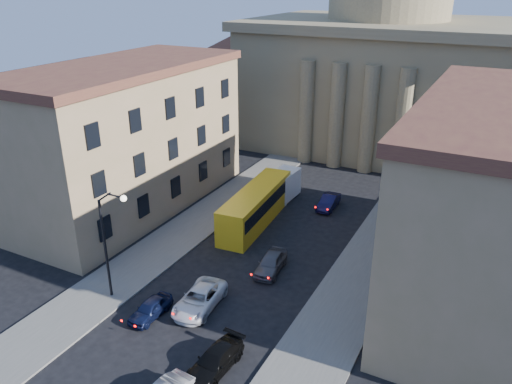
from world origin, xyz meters
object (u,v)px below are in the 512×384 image
street_lamp (109,236)px  city_bus (256,205)px  car_left_near (150,309)px  box_truck (281,188)px

street_lamp → city_bus: 16.80m
street_lamp → city_bus: size_ratio=0.71×
car_left_near → box_truck: bearing=91.7°
car_left_near → city_bus: city_bus is taller
city_bus → car_left_near: bearing=-93.8°
street_lamp → box_truck: (3.47, 21.85, -3.81)m
street_lamp → city_bus: (3.47, 16.07, -3.43)m
city_bus → box_truck: size_ratio=2.16×
street_lamp → box_truck: 22.45m
car_left_near → city_bus: bearing=91.8°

